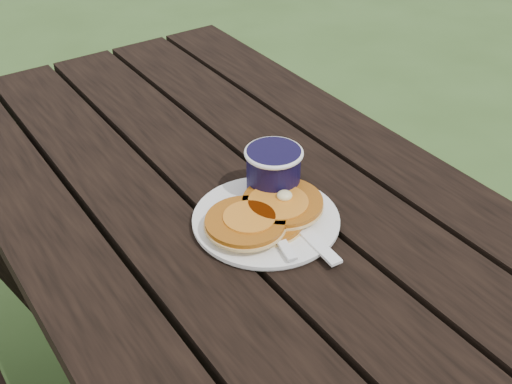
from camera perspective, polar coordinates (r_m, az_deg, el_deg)
plate at (r=1.03m, az=0.89°, el=-2.54°), size 0.30×0.30×0.01m
pancake_stack at (r=1.01m, az=0.86°, el=-1.90°), size 0.21×0.14×0.04m
knife at (r=1.00m, az=4.23°, el=-3.40°), size 0.03×0.18×0.00m
fork at (r=0.98m, az=2.01°, el=-4.04°), size 0.07×0.16×0.01m
coffee_cup at (r=1.07m, az=1.56°, el=1.95°), size 0.10×0.10×0.09m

